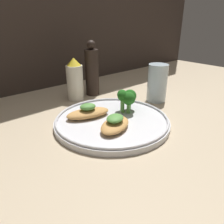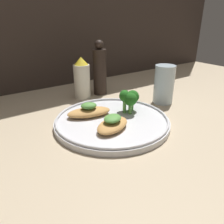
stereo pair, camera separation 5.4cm
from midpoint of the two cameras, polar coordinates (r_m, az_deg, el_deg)
name	(u,v)px [view 2 (the right image)]	position (r cm, az deg, el deg)	size (l,w,h in cm)	color
ground_plane	(112,126)	(55.88, 2.78, -3.72)	(180.00, 180.00, 1.00)	tan
plate	(112,121)	(55.21, 2.81, -2.35)	(28.92, 28.92, 2.00)	silver
grilled_meat_front	(112,124)	(49.81, 3.25, -3.19)	(10.96, 8.84, 3.42)	tan
grilled_meat_middle	(89,111)	(56.38, -3.32, 0.14)	(12.24, 7.90, 3.64)	tan
broccoli_bunch	(129,98)	(58.07, 7.17, 3.67)	(6.07, 5.76, 6.22)	#569942
sauce_bottle	(82,79)	(72.41, -5.73, 8.60)	(5.28, 5.28, 13.52)	silver
pepper_grinder	(100,70)	(75.48, -1.15, 10.81)	(4.54, 4.54, 18.27)	black
drinking_glass	(164,84)	(70.39, 15.60, 6.91)	(6.16, 6.16, 11.80)	silver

